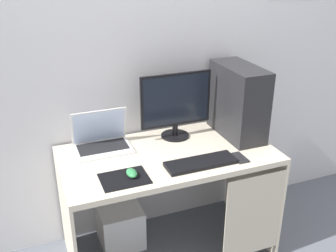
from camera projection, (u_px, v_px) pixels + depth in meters
ground_plane at (168, 249)px, 2.72m from camera, size 8.00×8.00×0.00m
wall_back at (146, 51)px, 2.52m from camera, size 4.00×0.05×2.60m
desk at (171, 176)px, 2.47m from camera, size 1.31×0.69×0.75m
pc_tower at (238, 101)px, 2.56m from camera, size 0.21×0.45×0.47m
monitor at (176, 105)px, 2.52m from camera, size 0.48×0.19×0.44m
laptop at (102, 141)px, 2.45m from camera, size 0.35×0.24×0.24m
keyboard at (201, 163)px, 2.27m from camera, size 0.42×0.14×0.02m
mousepad at (124, 179)px, 2.14m from camera, size 0.26×0.20×0.00m
mouse_left at (132, 173)px, 2.15m from camera, size 0.06×0.10×0.03m
cell_phone at (239, 158)px, 2.34m from camera, size 0.07×0.13×0.01m
subwoofer at (120, 225)px, 2.73m from camera, size 0.29×0.29×0.29m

